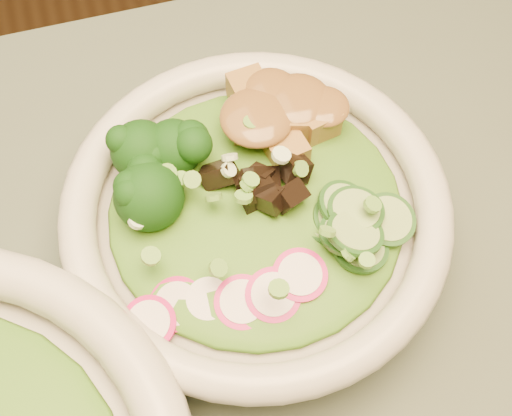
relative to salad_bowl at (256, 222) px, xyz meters
name	(u,v)px	position (x,y,z in m)	size (l,w,h in m)	color
salad_bowl	(256,222)	(0.00, 0.00, 0.00)	(0.24, 0.24, 0.06)	beige
lettuce_bed	(256,207)	(0.00, 0.00, 0.02)	(0.18, 0.18, 0.02)	#306515
broccoli_florets	(164,183)	(-0.05, 0.02, 0.03)	(0.07, 0.06, 0.04)	black
radish_slices	(240,295)	(-0.02, -0.05, 0.02)	(0.10, 0.04, 0.02)	#B60E56
cucumber_slices	(352,218)	(0.05, -0.03, 0.03)	(0.06, 0.06, 0.03)	#A0C86F
mushroom_heap	(260,182)	(0.00, 0.01, 0.03)	(0.06, 0.06, 0.04)	black
tofu_cubes	(276,124)	(0.03, 0.05, 0.03)	(0.08, 0.05, 0.03)	olive
peanut_sauce	(276,113)	(0.03, 0.05, 0.04)	(0.06, 0.05, 0.01)	brown
scallion_garnish	(256,190)	(0.00, 0.00, 0.04)	(0.17, 0.17, 0.02)	#649E38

